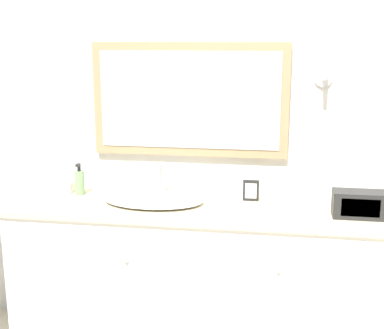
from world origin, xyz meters
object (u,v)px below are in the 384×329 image
(sink_basin, at_px, (154,199))
(soap_bottle, at_px, (80,182))
(appliance_box, at_px, (359,204))
(picture_frame, at_px, (251,191))

(sink_basin, relative_size, soap_bottle, 2.96)
(soap_bottle, bearing_deg, appliance_box, -5.99)
(appliance_box, bearing_deg, sink_basin, 175.77)
(soap_bottle, distance_m, picture_frame, 0.91)
(soap_bottle, bearing_deg, picture_frame, 1.81)
(appliance_box, relative_size, picture_frame, 2.19)
(soap_bottle, height_order, picture_frame, soap_bottle)
(soap_bottle, bearing_deg, sink_basin, -10.10)
(soap_bottle, height_order, appliance_box, soap_bottle)
(appliance_box, distance_m, picture_frame, 0.54)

